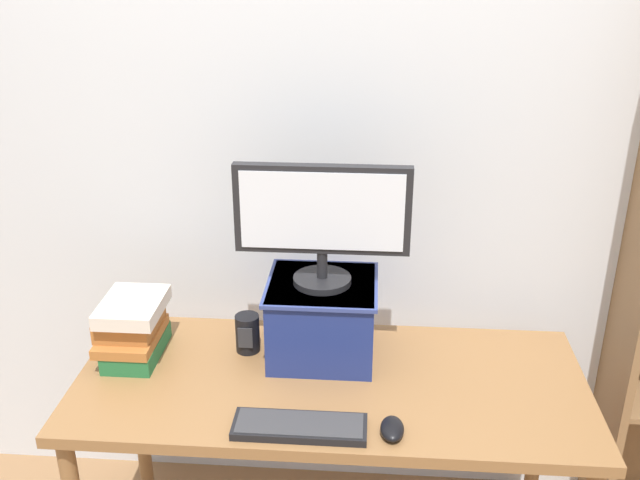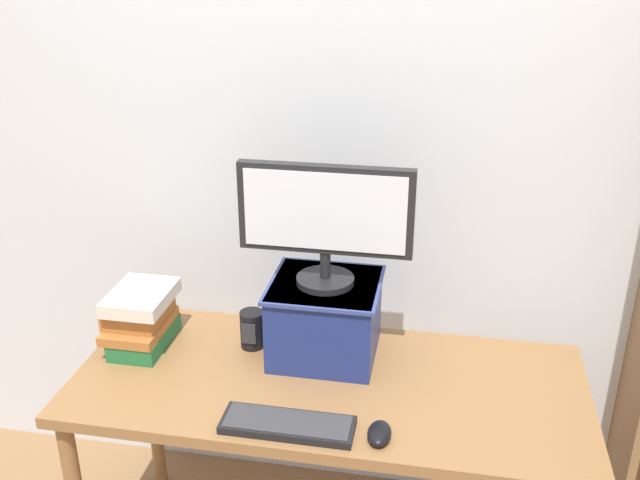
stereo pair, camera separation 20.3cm
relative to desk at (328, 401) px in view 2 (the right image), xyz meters
The scene contains 8 objects.
back_wall 0.80m from the desk, 90.00° to the left, with size 7.00×0.08×2.60m.
desk is the anchor object (origin of this frame).
riser_box 0.26m from the desk, 104.18° to the left, with size 0.34×0.32×0.25m.
computer_monitor 0.57m from the desk, 104.32° to the left, with size 0.52×0.18×0.38m.
keyboard 0.27m from the desk, 105.41° to the right, with size 0.36×0.12×0.02m.
computer_mouse 0.32m from the desk, 53.71° to the right, with size 0.06×0.10×0.04m.
book_stack 0.66m from the desk, behind, with size 0.19×0.26×0.19m.
desk_speaker 0.34m from the desk, 152.92° to the left, with size 0.08×0.08×0.13m.
Camera 2 is at (0.31, -1.78, 2.00)m, focal length 40.00 mm.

